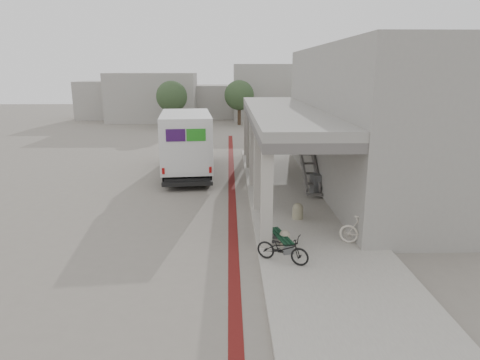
{
  "coord_description": "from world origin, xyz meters",
  "views": [
    {
      "loc": [
        0.88,
        -16.89,
        5.87
      ],
      "look_at": [
        1.3,
        -0.37,
        1.6
      ],
      "focal_mm": 32.0,
      "sensor_mm": 36.0,
      "label": 1
    }
  ],
  "objects_px": {
    "bicycle_black": "(283,248)",
    "bicycle_cream": "(365,231)",
    "utility_cabinet": "(316,184)",
    "fedex_truck": "(186,141)",
    "bench": "(281,238)"
  },
  "relations": [
    {
      "from": "utility_cabinet",
      "to": "bicycle_black",
      "type": "xyz_separation_m",
      "value": [
        -2.5,
        -7.41,
        -0.03
      ]
    },
    {
      "from": "utility_cabinet",
      "to": "bench",
      "type": "bearing_deg",
      "value": -122.37
    },
    {
      "from": "bench",
      "to": "utility_cabinet",
      "type": "xyz_separation_m",
      "value": [
        2.4,
        6.21,
        0.2
      ]
    },
    {
      "from": "bench",
      "to": "fedex_truck",
      "type": "bearing_deg",
      "value": 96.47
    },
    {
      "from": "fedex_truck",
      "to": "bench",
      "type": "relative_size",
      "value": 5.15
    },
    {
      "from": "fedex_truck",
      "to": "utility_cabinet",
      "type": "bearing_deg",
      "value": -42.66
    },
    {
      "from": "fedex_truck",
      "to": "utility_cabinet",
      "type": "xyz_separation_m",
      "value": [
        6.59,
        -4.99,
        -1.31
      ]
    },
    {
      "from": "utility_cabinet",
      "to": "bicycle_cream",
      "type": "relative_size",
      "value": 0.56
    },
    {
      "from": "bicycle_black",
      "to": "utility_cabinet",
      "type": "bearing_deg",
      "value": 9.82
    },
    {
      "from": "bicycle_black",
      "to": "bicycle_cream",
      "type": "distance_m",
      "value": 3.14
    },
    {
      "from": "utility_cabinet",
      "to": "bicycle_cream",
      "type": "xyz_separation_m",
      "value": [
        0.4,
        -6.22,
        0.03
      ]
    },
    {
      "from": "utility_cabinet",
      "to": "bicycle_cream",
      "type": "height_order",
      "value": "bicycle_cream"
    },
    {
      "from": "bicycle_black",
      "to": "bicycle_cream",
      "type": "xyz_separation_m",
      "value": [
        2.9,
        1.19,
        0.06
      ]
    },
    {
      "from": "bicycle_black",
      "to": "bicycle_cream",
      "type": "bearing_deg",
      "value": -39.18
    },
    {
      "from": "fedex_truck",
      "to": "bicycle_black",
      "type": "height_order",
      "value": "fedex_truck"
    }
  ]
}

